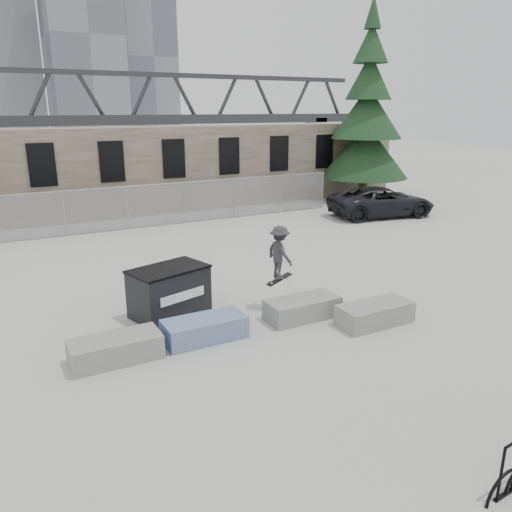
# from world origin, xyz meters

# --- Properties ---
(ground) EXTENTS (120.00, 120.00, 0.00)m
(ground) POSITION_xyz_m (0.00, 0.00, 0.00)
(ground) COLOR #B2B2AD
(ground) RESTS_ON ground
(stone_wall) EXTENTS (36.00, 2.58, 4.50)m
(stone_wall) POSITION_xyz_m (0.00, 16.24, 2.26)
(stone_wall) COLOR #66594B
(stone_wall) RESTS_ON ground
(chainlink_fence) EXTENTS (22.06, 0.06, 2.02)m
(chainlink_fence) POSITION_xyz_m (-0.00, 12.50, 1.04)
(chainlink_fence) COLOR gray
(chainlink_fence) RESTS_ON ground
(planter_far_left) EXTENTS (2.00, 0.90, 0.55)m
(planter_far_left) POSITION_xyz_m (-3.50, 0.08, 0.30)
(planter_far_left) COLOR gray
(planter_far_left) RESTS_ON ground
(planter_center_left) EXTENTS (2.00, 0.90, 0.55)m
(planter_center_left) POSITION_xyz_m (-1.33, 0.12, 0.30)
(planter_center_left) COLOR #34579E
(planter_center_left) RESTS_ON ground
(planter_center_right) EXTENTS (2.00, 0.90, 0.55)m
(planter_center_right) POSITION_xyz_m (1.48, 0.08, 0.30)
(planter_center_right) COLOR gray
(planter_center_right) RESTS_ON ground
(planter_offset) EXTENTS (2.00, 0.90, 0.55)m
(planter_offset) POSITION_xyz_m (2.95, -1.12, 0.30)
(planter_offset) COLOR gray
(planter_offset) RESTS_ON ground
(dumpster) EXTENTS (2.30, 1.76, 1.34)m
(dumpster) POSITION_xyz_m (-1.57, 2.00, 0.68)
(dumpster) COLOR black
(dumpster) RESTS_ON ground
(spruce_tree) EXTENTS (5.21, 5.21, 11.50)m
(spruce_tree) POSITION_xyz_m (14.67, 13.45, 4.53)
(spruce_tree) COLOR #38281E
(spruce_tree) RESTS_ON ground
(truss_bridge) EXTENTS (70.00, 3.00, 9.80)m
(truss_bridge) POSITION_xyz_m (10.00, 55.00, 4.13)
(truss_bridge) COLOR #2D3033
(truss_bridge) RESTS_ON ground
(suv) EXTENTS (5.90, 3.53, 1.53)m
(suv) POSITION_xyz_m (12.40, 9.22, 0.77)
(suv) COLOR black
(suv) RESTS_ON ground
(skateboarder) EXTENTS (0.80, 1.01, 1.64)m
(skateboarder) POSITION_xyz_m (1.29, 0.98, 1.63)
(skateboarder) COLOR #2F2F32
(skateboarder) RESTS_ON ground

